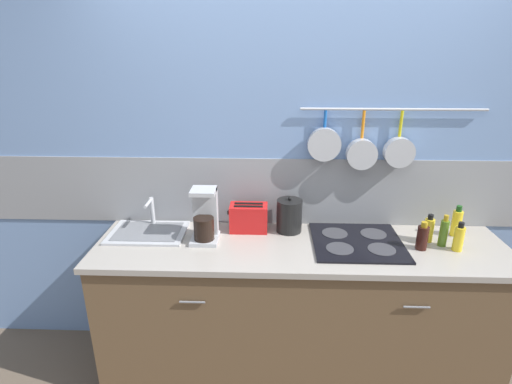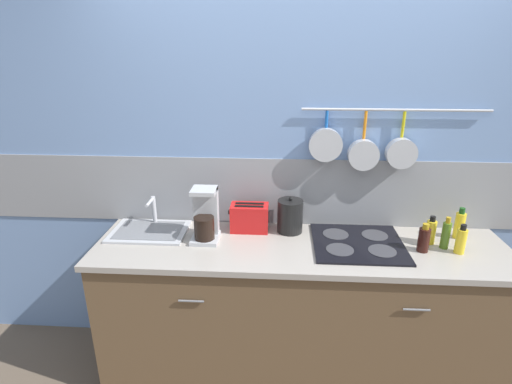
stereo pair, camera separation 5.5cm
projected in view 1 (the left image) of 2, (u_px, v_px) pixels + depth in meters
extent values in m
plane|color=brown|center=(296.00, 368.00, 2.67)|extent=(12.00, 12.00, 0.00)
cube|color=#7293C6|center=(299.00, 167.00, 2.54)|extent=(7.20, 0.06, 2.60)
cube|color=gray|center=(299.00, 190.00, 2.59)|extent=(7.20, 0.07, 0.44)
cylinder|color=#B7BABF|center=(394.00, 109.00, 2.34)|extent=(1.09, 0.02, 0.02)
cylinder|color=#1959B2|center=(325.00, 119.00, 2.37)|extent=(0.02, 0.02, 0.10)
cylinder|color=#B7BABF|center=(324.00, 145.00, 2.40)|extent=(0.20, 0.05, 0.20)
cylinder|color=orange|center=(363.00, 124.00, 2.38)|extent=(0.02, 0.02, 0.17)
cylinder|color=#B7BABF|center=(361.00, 154.00, 2.41)|extent=(0.18, 0.06, 0.18)
cylinder|color=gold|center=(401.00, 124.00, 2.37)|extent=(0.02, 0.02, 0.15)
cylinder|color=#B7BABF|center=(399.00, 152.00, 2.40)|extent=(0.18, 0.06, 0.18)
cube|color=brown|center=(298.00, 313.00, 2.51)|extent=(2.39, 0.58, 0.89)
cylinder|color=slate|center=(192.00, 302.00, 2.15)|extent=(0.14, 0.01, 0.01)
cylinder|color=slate|center=(417.00, 307.00, 2.11)|extent=(0.14, 0.01, 0.01)
cube|color=#A59E93|center=(301.00, 248.00, 2.35)|extent=(2.43, 0.62, 0.03)
cube|color=#B7BABF|center=(148.00, 233.00, 2.49)|extent=(0.47, 0.34, 0.01)
cube|color=slate|center=(148.00, 231.00, 2.48)|extent=(0.40, 0.27, 0.00)
cylinder|color=#B7BABF|center=(152.00, 212.00, 2.57)|extent=(0.03, 0.03, 0.19)
cylinder|color=#B7BABF|center=(148.00, 203.00, 2.48)|extent=(0.02, 0.13, 0.02)
cube|color=#B7BABF|center=(205.00, 239.00, 2.40)|extent=(0.16, 0.19, 0.02)
cube|color=#B7BABF|center=(206.00, 212.00, 2.40)|extent=(0.15, 0.06, 0.32)
cylinder|color=black|center=(204.00, 228.00, 2.35)|extent=(0.12, 0.12, 0.14)
cube|color=#B7BABF|center=(203.00, 191.00, 2.31)|extent=(0.15, 0.14, 0.02)
cube|color=red|center=(249.00, 218.00, 2.51)|extent=(0.24, 0.13, 0.17)
cube|color=black|center=(248.00, 206.00, 2.46)|extent=(0.18, 0.02, 0.00)
cube|color=black|center=(249.00, 203.00, 2.50)|extent=(0.18, 0.02, 0.00)
cube|color=black|center=(229.00, 212.00, 2.50)|extent=(0.02, 0.02, 0.02)
cylinder|color=black|center=(289.00, 216.00, 2.50)|extent=(0.16, 0.16, 0.21)
sphere|color=black|center=(290.00, 198.00, 2.46)|extent=(0.02, 0.02, 0.02)
cube|color=black|center=(357.00, 242.00, 2.37)|extent=(0.53, 0.50, 0.01)
cylinder|color=#38383D|center=(340.00, 249.00, 2.28)|extent=(0.16, 0.16, 0.00)
cylinder|color=#38383D|center=(382.00, 249.00, 2.27)|extent=(0.16, 0.16, 0.00)
cylinder|color=#38383D|center=(335.00, 233.00, 2.47)|extent=(0.16, 0.16, 0.00)
cylinder|color=#38383D|center=(373.00, 234.00, 2.46)|extent=(0.16, 0.16, 0.00)
cylinder|color=#33140F|center=(422.00, 238.00, 2.28)|extent=(0.06, 0.06, 0.14)
cylinder|color=#B28C19|center=(424.00, 225.00, 2.25)|extent=(0.04, 0.04, 0.03)
cylinder|color=yellow|center=(429.00, 230.00, 2.38)|extent=(0.06, 0.06, 0.14)
cylinder|color=black|center=(431.00, 217.00, 2.35)|extent=(0.03, 0.03, 0.03)
cylinder|color=#4C721E|center=(444.00, 233.00, 2.32)|extent=(0.05, 0.05, 0.16)
cylinder|color=#B28C19|center=(446.00, 218.00, 2.28)|extent=(0.03, 0.03, 0.03)
cylinder|color=yellow|center=(459.00, 239.00, 2.27)|extent=(0.06, 0.06, 0.14)
cylinder|color=black|center=(461.00, 225.00, 2.24)|extent=(0.03, 0.03, 0.03)
cylinder|color=yellow|center=(456.00, 223.00, 2.45)|extent=(0.06, 0.06, 0.16)
cylinder|color=#194C19|center=(459.00, 209.00, 2.41)|extent=(0.03, 0.03, 0.04)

